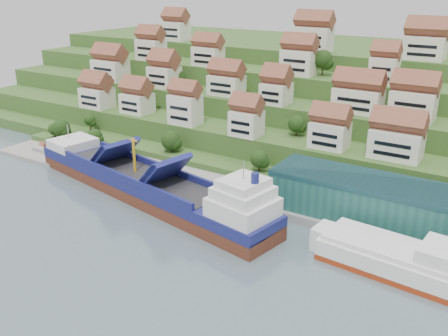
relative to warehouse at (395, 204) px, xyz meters
The scene contains 11 objects.
ground 55.18m from the warehouse, 161.90° to the right, with size 300.00×300.00×0.00m, color slate.
quay 32.64m from the warehouse, behind, with size 180.00×14.00×2.20m, color gray.
pebble_beach 110.32m from the warehouse, behind, with size 45.00×20.00×1.00m, color gray.
hillside 101.03m from the warehouse, 121.00° to the left, with size 260.00×128.00×31.00m.
hillside_village 68.93m from the warehouse, 141.69° to the left, with size 159.12×62.37×29.27m.
hillside_trees 73.58m from the warehouse, 159.50° to the left, with size 140.52×60.64×30.60m.
warehouse is the anchor object (origin of this frame).
flagpole 34.60m from the warehouse, 168.33° to the right, with size 1.28×0.16×8.00m.
beach_huts 112.29m from the warehouse, behind, with size 14.40×3.70×2.20m.
cargo_ship 63.58m from the warehouse, 164.90° to the right, with size 88.20×29.48×19.46m.
second_ship 19.10m from the warehouse, 68.91° to the right, with size 33.76×14.89×9.53m.
Camera 1 is at (75.14, -95.52, 57.53)m, focal length 40.00 mm.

